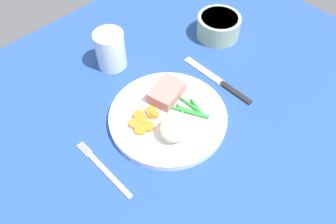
{
  "coord_description": "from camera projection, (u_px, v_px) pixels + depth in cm",
  "views": [
    {
      "loc": [
        -31.9,
        -35.36,
        63.3
      ],
      "look_at": [
        0.02,
        -2.32,
        4.6
      ],
      "focal_mm": 37.04,
      "sensor_mm": 36.0,
      "label": 1
    }
  ],
  "objects": [
    {
      "name": "dining_table",
      "position": [
        161.0,
        116.0,
        0.78
      ],
      "size": [
        120.0,
        90.0,
        2.0
      ],
      "color": "#234793",
      "rests_on": "ground"
    },
    {
      "name": "dinner_plate",
      "position": [
        168.0,
        117.0,
        0.76
      ],
      "size": [
        25.88,
        25.88,
        1.6
      ],
      "primitive_type": "cylinder",
      "color": "white",
      "rests_on": "dining_table"
    },
    {
      "name": "meat_portion",
      "position": [
        167.0,
        92.0,
        0.78
      ],
      "size": [
        9.15,
        7.6,
        2.75
      ],
      "primitive_type": "cube",
      "rotation": [
        0.0,
        0.0,
        0.24
      ],
      "color": "#B2756B",
      "rests_on": "dinner_plate"
    },
    {
      "name": "mashed_potatoes",
      "position": [
        176.0,
        127.0,
        0.7
      ],
      "size": [
        7.33,
        6.43,
        4.68
      ],
      "primitive_type": "ellipsoid",
      "color": "beige",
      "rests_on": "dinner_plate"
    },
    {
      "name": "carrot_slices",
      "position": [
        145.0,
        119.0,
        0.74
      ],
      "size": [
        7.38,
        6.16,
        1.22
      ],
      "color": "orange",
      "rests_on": "dinner_plate"
    },
    {
      "name": "green_beans",
      "position": [
        190.0,
        110.0,
        0.76
      ],
      "size": [
        6.37,
        9.52,
        0.74
      ],
      "color": "#2D8C38",
      "rests_on": "dinner_plate"
    },
    {
      "name": "fork",
      "position": [
        104.0,
        169.0,
        0.69
      ],
      "size": [
        1.44,
        16.6,
        0.4
      ],
      "rotation": [
        0.0,
        0.0,
        -0.04
      ],
      "color": "silver",
      "rests_on": "dining_table"
    },
    {
      "name": "knife",
      "position": [
        219.0,
        81.0,
        0.83
      ],
      "size": [
        1.7,
        20.5,
        0.64
      ],
      "rotation": [
        0.0,
        0.0,
        0.08
      ],
      "color": "black",
      "rests_on": "dining_table"
    },
    {
      "name": "water_glass",
      "position": [
        111.0,
        52.0,
        0.84
      ],
      "size": [
        7.27,
        7.27,
        9.52
      ],
      "color": "silver",
      "rests_on": "dining_table"
    },
    {
      "name": "salad_bowl",
      "position": [
        219.0,
        25.0,
        0.92
      ],
      "size": [
        11.39,
        11.39,
        5.9
      ],
      "color": "#99B28C",
      "rests_on": "dining_table"
    }
  ]
}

